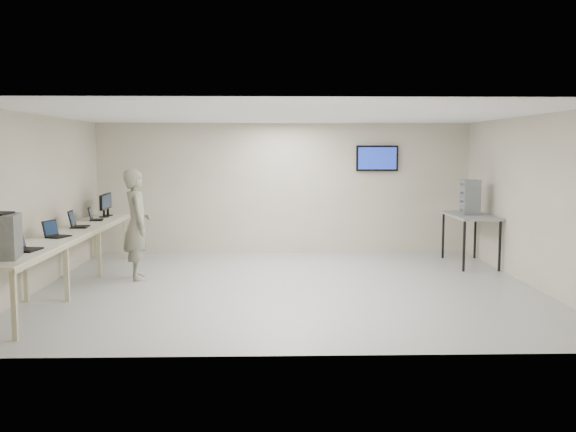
{
  "coord_description": "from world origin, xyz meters",
  "views": [
    {
      "loc": [
        -0.28,
        -10.3,
        2.25
      ],
      "look_at": [
        0.0,
        0.2,
        1.15
      ],
      "focal_mm": 40.0,
      "sensor_mm": 36.0,
      "label": 1
    }
  ],
  "objects": [
    {
      "name": "laptop_1",
      "position": [
        -3.6,
        -0.46,
        0.97
      ],
      "size": [
        0.38,
        0.4,
        0.27
      ],
      "rotation": [
        0.0,
        0.0,
        -0.34
      ],
      "color": "black",
      "rests_on": "workbench"
    },
    {
      "name": "soldier",
      "position": [
        -2.59,
        0.73,
        0.96
      ],
      "size": [
        0.65,
        0.81,
        1.91
      ],
      "primitive_type": "imported",
      "rotation": [
        0.0,
        0.0,
        1.88
      ],
      "color": "slate",
      "rests_on": "ground"
    },
    {
      "name": "laptop_2",
      "position": [
        -3.64,
        0.78,
        0.98
      ],
      "size": [
        0.33,
        0.39,
        0.29
      ],
      "rotation": [
        0.0,
        0.0,
        0.07
      ],
      "color": "black",
      "rests_on": "workbench"
    },
    {
      "name": "monitor_near",
      "position": [
        -3.6,
        2.45,
        1.17
      ],
      "size": [
        0.2,
        0.45,
        0.45
      ],
      "color": "black",
      "rests_on": "workbench"
    },
    {
      "name": "workbench",
      "position": [
        -3.59,
        0.0,
        0.83
      ],
      "size": [
        0.76,
        6.0,
        0.9
      ],
      "color": "beige",
      "rests_on": "ground"
    },
    {
      "name": "side_table",
      "position": [
        3.6,
        1.98,
        0.91
      ],
      "size": [
        0.76,
        1.64,
        0.98
      ],
      "color": "gray",
      "rests_on": "ground"
    },
    {
      "name": "laptop_3",
      "position": [
        -3.64,
        1.88,
        0.96
      ],
      "size": [
        0.31,
        0.35,
        0.25
      ],
      "rotation": [
        0.0,
        0.0,
        0.15
      ],
      "color": "black",
      "rests_on": "workbench"
    },
    {
      "name": "monitor_far",
      "position": [
        -3.6,
        2.75,
        1.18
      ],
      "size": [
        0.21,
        0.46,
        0.46
      ],
      "color": "black",
      "rests_on": "workbench"
    },
    {
      "name": "laptop_0",
      "position": [
        -3.59,
        -1.76,
        0.98
      ],
      "size": [
        0.36,
        0.42,
        0.3
      ],
      "rotation": [
        0.0,
        0.0,
        -0.13
      ],
      "color": "black",
      "rests_on": "workbench"
    },
    {
      "name": "room",
      "position": [
        0.03,
        0.06,
        1.41
      ],
      "size": [
        8.01,
        7.01,
        2.81
      ],
      "color": "silver",
      "rests_on": "ground"
    },
    {
      "name": "storage_bins",
      "position": [
        3.58,
        1.98,
        1.32
      ],
      "size": [
        0.32,
        0.36,
        0.68
      ],
      "color": "gray",
      "rests_on": "side_table"
    }
  ]
}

